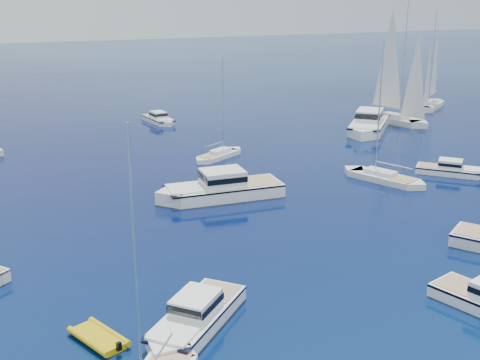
# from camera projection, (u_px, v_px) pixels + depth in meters

# --- Properties ---
(motor_cruiser_left) EXTENTS (8.44, 8.66, 2.43)m
(motor_cruiser_left) POSITION_uv_depth(u_px,v_px,m) (195.00, 327.00, 35.36)
(motor_cruiser_left) COLOR white
(motor_cruiser_left) RESTS_ON ground
(motor_cruiser_centre) EXTENTS (12.55, 3.99, 3.28)m
(motor_cruiser_centre) POSITION_uv_depth(u_px,v_px,m) (220.00, 197.00, 56.74)
(motor_cruiser_centre) COLOR silver
(motor_cruiser_centre) RESTS_ON ground
(motor_cruiser_far_r) EXTENTS (7.13, 6.86, 1.99)m
(motor_cruiser_far_r) POSITION_uv_depth(u_px,v_px,m) (451.00, 175.00, 63.52)
(motor_cruiser_far_r) COLOR white
(motor_cruiser_far_r) RESTS_ON ground
(motor_cruiser_distant) EXTENTS (11.81, 12.99, 3.54)m
(motor_cruiser_distant) POSITION_uv_depth(u_px,v_px,m) (368.00, 131.00, 82.46)
(motor_cruiser_distant) COLOR white
(motor_cruiser_distant) RESTS_ON ground
(motor_cruiser_horizon) EXTENTS (3.85, 7.85, 1.98)m
(motor_cruiser_horizon) POSITION_uv_depth(u_px,v_px,m) (159.00, 123.00, 87.24)
(motor_cruiser_horizon) COLOR white
(motor_cruiser_horizon) RESTS_ON ground
(sailboat_mid_r) EXTENTS (6.36, 9.66, 14.01)m
(sailboat_mid_r) POSITION_uv_depth(u_px,v_px,m) (383.00, 181.00, 61.50)
(sailboat_mid_r) COLOR silver
(sailboat_mid_r) RESTS_ON ground
(sailboat_centre) EXTENTS (7.64, 5.86, 11.41)m
(sailboat_centre) POSITION_uv_depth(u_px,v_px,m) (219.00, 158.00, 69.74)
(sailboat_centre) COLOR white
(sailboat_centre) RESTS_ON ground
(sailboat_sails_r) EXTENTS (7.05, 12.45, 17.78)m
(sailboat_sails_r) POSITION_uv_depth(u_px,v_px,m) (392.00, 122.00, 87.62)
(sailboat_sails_r) COLOR silver
(sailboat_sails_r) RESTS_ON ground
(sailboat_sails_far) EXTENTS (9.93, 8.85, 15.56)m
(sailboat_sails_far) POSITION_uv_depth(u_px,v_px,m) (430.00, 108.00, 97.66)
(sailboat_sails_far) COLOR silver
(sailboat_sails_far) RESTS_ON ground
(tender_yellow) EXTENTS (3.50, 4.34, 0.95)m
(tender_yellow) POSITION_uv_depth(u_px,v_px,m) (99.00, 341.00, 33.93)
(tender_yellow) COLOR #C2A30B
(tender_yellow) RESTS_ON ground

